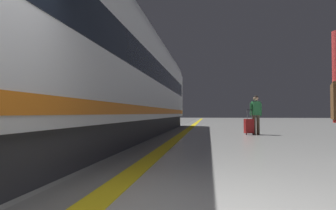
{
  "coord_description": "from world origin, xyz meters",
  "views": [
    {
      "loc": [
        0.62,
        -2.24,
        0.9
      ],
      "look_at": [
        -0.53,
        6.21,
        1.14
      ],
      "focal_mm": 31.84,
      "sensor_mm": 36.0,
      "label": 1
    }
  ],
  "objects": [
    {
      "name": "safety_line_strip",
      "position": [
        -0.53,
        10.0,
        0.0
      ],
      "size": [
        0.36,
        80.0,
        0.01
      ],
      "primitive_type": "cube",
      "color": "yellow",
      "rests_on": "ground"
    },
    {
      "name": "passenger_near",
      "position": [
        2.63,
        10.89,
        0.97
      ],
      "size": [
        0.51,
        0.27,
        1.67
      ],
      "color": "brown",
      "rests_on": "ground"
    },
    {
      "name": "tactile_edge_band",
      "position": [
        -0.91,
        10.0,
        0.0
      ],
      "size": [
        0.73,
        80.0,
        0.01
      ],
      "primitive_type": "cube",
      "color": "slate",
      "rests_on": "ground"
    },
    {
      "name": "suitcase_near",
      "position": [
        2.31,
        10.71,
        0.36
      ],
      "size": [
        0.43,
        0.33,
        1.06
      ],
      "color": "#A51E1E",
      "rests_on": "ground"
    },
    {
      "name": "high_speed_train",
      "position": [
        -2.75,
        5.69,
        2.5
      ],
      "size": [
        2.94,
        29.8,
        4.97
      ],
      "color": "#38383D",
      "rests_on": "ground"
    }
  ]
}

